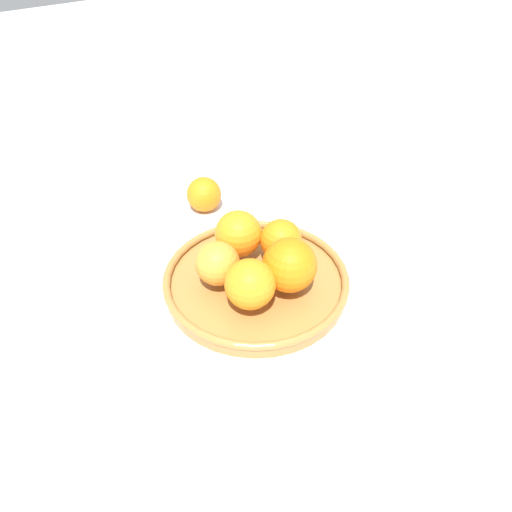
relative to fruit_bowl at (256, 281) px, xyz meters
name	(u,v)px	position (x,y,z in m)	size (l,w,h in m)	color
ground_plane	(256,287)	(0.00, 0.00, -0.01)	(4.00, 4.00, 0.00)	silver
fruit_bowl	(256,281)	(0.00, 0.00, 0.00)	(0.30, 0.30, 0.03)	#A57238
orange_pile	(258,257)	(0.00, 0.00, 0.05)	(0.18, 0.19, 0.08)	orange
stray_orange	(204,194)	(-0.04, -0.24, 0.02)	(0.07, 0.07, 0.07)	orange
napkin_folded	(100,233)	(0.17, -0.27, -0.01)	(0.13, 0.13, 0.01)	silver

